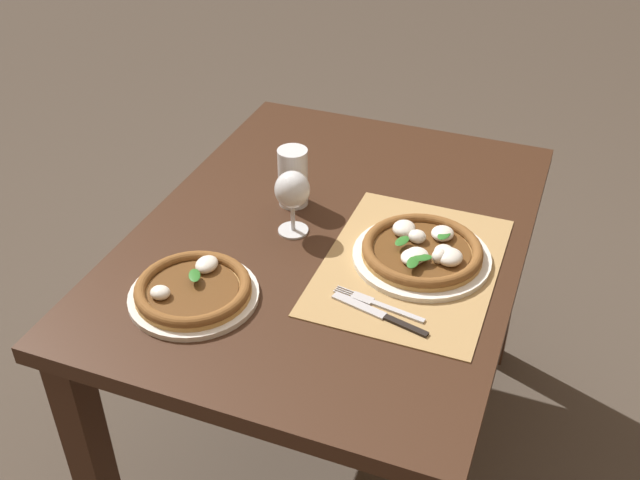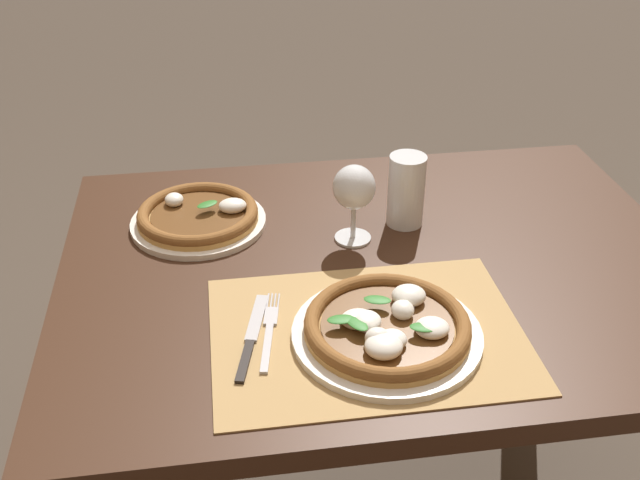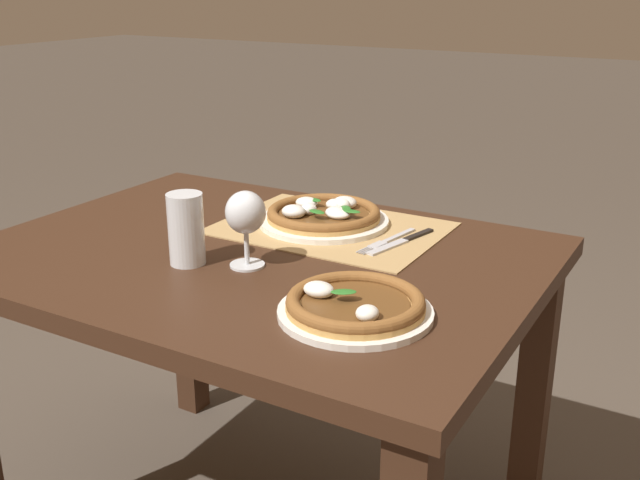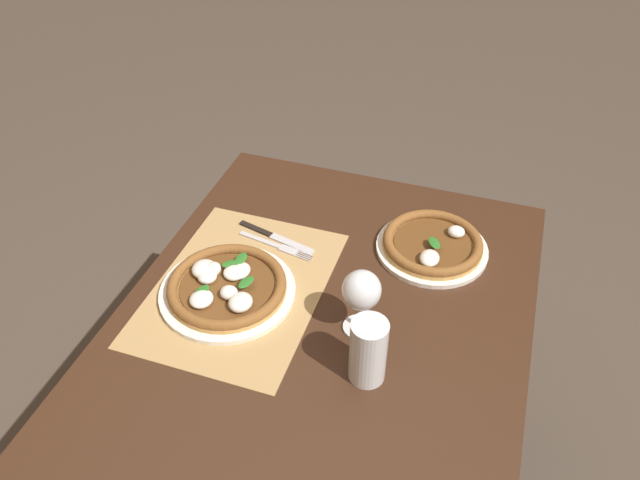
# 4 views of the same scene
# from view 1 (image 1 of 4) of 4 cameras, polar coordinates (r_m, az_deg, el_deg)

# --- Properties ---
(ground_plane) EXTENTS (24.00, 24.00, 0.00)m
(ground_plane) POSITION_cam_1_polar(r_m,az_deg,el_deg) (2.23, 0.74, -15.11)
(ground_plane) COLOR #473D33
(dining_table) EXTENTS (1.16, 0.86, 0.74)m
(dining_table) POSITION_cam_1_polar(r_m,az_deg,el_deg) (1.79, 0.89, -2.29)
(dining_table) COLOR #382114
(dining_table) RESTS_ON ground
(paper_placemat) EXTENTS (0.50, 0.36, 0.00)m
(paper_placemat) POSITION_cam_1_polar(r_m,az_deg,el_deg) (1.63, 6.92, -1.91)
(paper_placemat) COLOR #A88451
(paper_placemat) RESTS_ON dining_table
(pizza_near) EXTENTS (0.30, 0.30, 0.05)m
(pizza_near) POSITION_cam_1_polar(r_m,az_deg,el_deg) (1.63, 7.83, -0.87)
(pizza_near) COLOR silver
(pizza_near) RESTS_ON paper_placemat
(pizza_far) EXTENTS (0.27, 0.27, 0.05)m
(pizza_far) POSITION_cam_1_polar(r_m,az_deg,el_deg) (1.54, -9.64, -3.78)
(pizza_far) COLOR silver
(pizza_far) RESTS_ON dining_table
(wine_glass) EXTENTS (0.08, 0.08, 0.16)m
(wine_glass) POSITION_cam_1_polar(r_m,az_deg,el_deg) (1.67, -2.13, 3.66)
(wine_glass) COLOR silver
(wine_glass) RESTS_ON dining_table
(pint_glass) EXTENTS (0.07, 0.07, 0.15)m
(pint_glass) POSITION_cam_1_polar(r_m,az_deg,el_deg) (1.79, -2.07, 4.74)
(pint_glass) COLOR silver
(pint_glass) RESTS_ON dining_table
(fork) EXTENTS (0.05, 0.20, 0.00)m
(fork) POSITION_cam_1_polar(r_m,az_deg,el_deg) (1.51, 4.44, -4.90)
(fork) COLOR #B7B7BC
(fork) RESTS_ON paper_placemat
(knife) EXTENTS (0.07, 0.21, 0.01)m
(knife) POSITION_cam_1_polar(r_m,az_deg,el_deg) (1.49, 4.52, -5.66)
(knife) COLOR black
(knife) RESTS_ON paper_placemat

